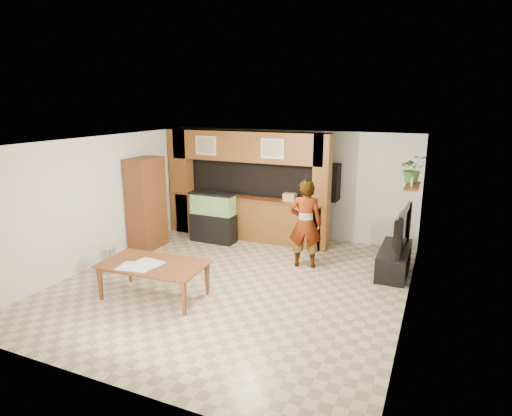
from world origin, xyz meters
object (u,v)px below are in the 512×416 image
at_px(aquarium, 213,218).
at_px(person, 305,224).
at_px(television, 397,228).
at_px(pantry_cabinet, 147,203).
at_px(dining_table, 153,281).

distance_m(aquarium, person, 2.58).
height_order(television, person, person).
xyz_separation_m(pantry_cabinet, dining_table, (1.74, -2.14, -0.72)).
height_order(pantry_cabinet, aquarium, pantry_cabinet).
bearing_deg(pantry_cabinet, aquarium, 38.96).
height_order(pantry_cabinet, dining_table, pantry_cabinet).
bearing_deg(television, aquarium, 88.90).
bearing_deg(person, dining_table, 38.77).
distance_m(aquarium, television, 4.19).
bearing_deg(pantry_cabinet, television, 7.45).
height_order(aquarium, person, person).
distance_m(television, person, 1.75).
relative_size(aquarium, television, 0.86).
bearing_deg(person, aquarium, -27.98).
bearing_deg(aquarium, television, -2.18).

